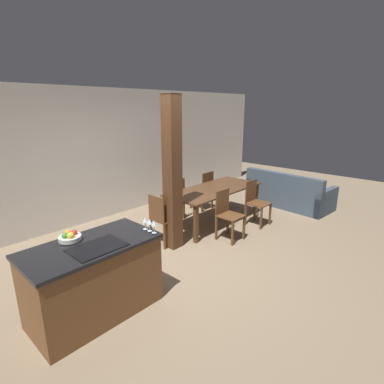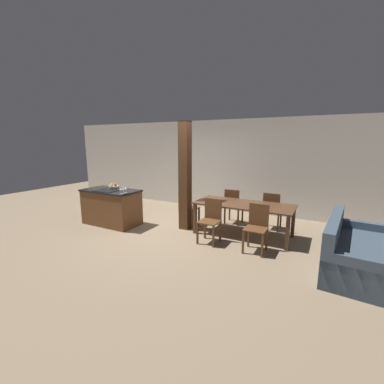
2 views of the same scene
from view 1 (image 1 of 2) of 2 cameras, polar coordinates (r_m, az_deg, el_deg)
name	(u,v)px [view 1 (image 1 of 2)]	position (r m, az deg, el deg)	size (l,w,h in m)	color
ground_plane	(176,260)	(4.84, -3.15, -12.80)	(16.00, 16.00, 0.00)	#847056
wall_back	(86,157)	(6.40, -19.53, 6.28)	(11.20, 0.08, 2.70)	silver
kitchen_island	(94,279)	(3.71, -18.13, -15.45)	(1.44, 0.77, 0.89)	brown
fruit_bowl	(70,237)	(3.63, -22.24, -7.93)	(0.25, 0.25, 0.11)	silver
wine_glass_near	(154,224)	(3.54, -7.26, -5.98)	(0.07, 0.07, 0.16)	silver
wine_glass_middle	(149,222)	(3.60, -8.10, -5.64)	(0.07, 0.07, 0.16)	silver
wine_glass_far	(145,220)	(3.66, -8.92, -5.31)	(0.07, 0.07, 0.16)	silver
dining_table	(214,192)	(6.12, 4.26, -0.05)	(2.13, 0.92, 0.72)	#51331E
dining_chair_near_left	(227,214)	(5.41, 6.76, -4.10)	(0.40, 0.40, 0.90)	brown
dining_chair_near_right	(256,202)	(6.18, 12.00, -1.79)	(0.40, 0.40, 0.90)	brown
dining_chair_far_left	(174,198)	(6.27, -3.42, -1.19)	(0.40, 0.40, 0.90)	brown
dining_chair_far_right	(204,189)	(6.94, 2.26, 0.53)	(0.40, 0.40, 0.90)	brown
dining_chair_head_end	(162,218)	(5.18, -5.75, -5.02)	(0.40, 0.40, 0.90)	brown
couch	(288,194)	(7.61, 17.83, -0.40)	(1.03, 2.03, 0.84)	#3D4C5B
timber_post	(172,175)	(4.85, -3.77, 3.22)	(0.23, 0.23, 2.52)	#4C2D19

